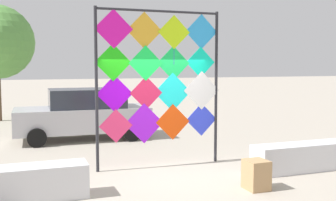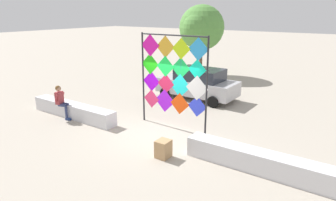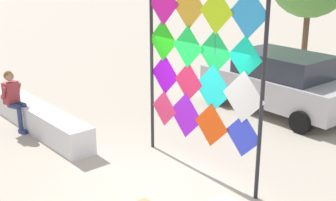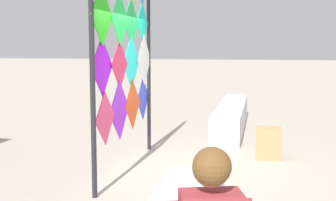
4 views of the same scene
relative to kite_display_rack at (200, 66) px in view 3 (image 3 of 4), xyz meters
name	(u,v)px [view 3 (image 3 of 4)]	position (x,y,z in m)	size (l,w,h in m)	color
ground	(161,181)	(-0.09, -0.88, -2.12)	(120.00, 120.00, 0.00)	#ADA393
plaza_ledge_left	(35,116)	(-4.22, -1.45, -1.81)	(4.62, 0.61, 0.61)	silver
kite_display_rack	(200,66)	(0.00, 0.00, 0.00)	(3.03, 0.09, 3.65)	#232328
seated_vendor	(14,96)	(-4.41, -1.85, -1.26)	(0.68, 0.55, 1.46)	navy
parked_car	(279,82)	(-1.16, 4.13, -1.30)	(4.19, 2.07, 1.61)	#B7B7BC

